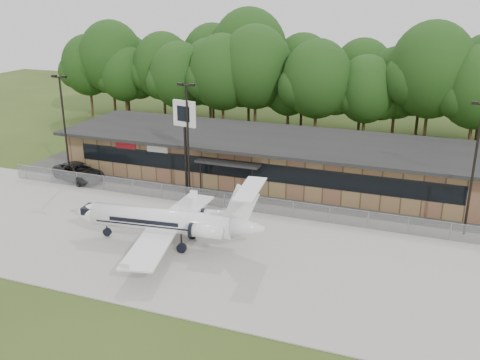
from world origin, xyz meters
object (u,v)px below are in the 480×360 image
at_px(terminal, 268,157).
at_px(business_jet, 169,222).
at_px(pole_sign, 185,124).
at_px(suv, 79,172).

xyz_separation_m(terminal, business_jet, (-2.14, -16.73, -0.36)).
xyz_separation_m(business_jet, pole_sign, (-3.27, 9.58, 4.82)).
bearing_deg(pole_sign, suv, -167.89).
bearing_deg(terminal, business_jet, -97.30).
relative_size(suv, pole_sign, 0.69).
bearing_deg(business_jet, pole_sign, 102.27).
height_order(terminal, business_jet, business_jet).
xyz_separation_m(terminal, pole_sign, (-5.42, -7.14, 4.46)).
relative_size(business_jet, pole_sign, 1.74).
height_order(suv, pole_sign, pole_sign).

